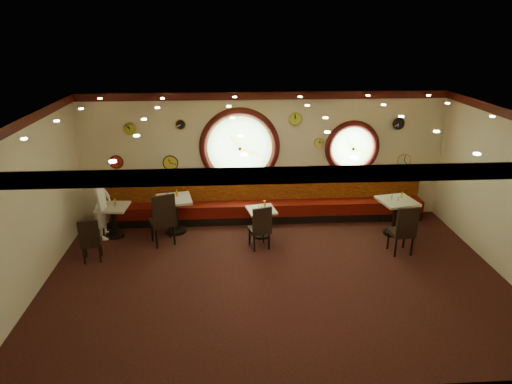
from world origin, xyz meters
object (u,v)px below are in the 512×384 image
(condiment_c_pepper, at_px, (262,208))
(waiter, at_px, (102,204))
(condiment_d_bottle, at_px, (402,195))
(chair_b, at_px, (163,216))
(condiment_a_pepper, at_px, (115,205))
(table_a, at_px, (114,217))
(table_c, at_px, (261,219))
(condiment_d_pepper, at_px, (398,199))
(condiment_a_bottle, at_px, (115,201))
(condiment_a_salt, at_px, (107,204))
(condiment_d_salt, at_px, (392,198))
(condiment_b_bottle, at_px, (177,193))
(table_d, at_px, (396,213))
(chair_a, at_px, (90,238))
(condiment_c_salt, at_px, (259,207))
(condiment_b_salt, at_px, (167,195))
(condiment_c_bottle, at_px, (265,204))
(condiment_b_pepper, at_px, (174,196))
(chair_d, at_px, (404,227))
(table_b, at_px, (175,211))
(chair_c, at_px, (261,225))

(condiment_c_pepper, xyz_separation_m, waiter, (-3.65, 0.22, 0.09))
(condiment_c_pepper, xyz_separation_m, condiment_d_bottle, (3.30, 0.08, 0.20))
(chair_b, distance_m, condiment_a_pepper, 1.24)
(waiter, bearing_deg, table_a, -80.96)
(table_c, relative_size, condiment_c_pepper, 7.82)
(chair_b, relative_size, condiment_c_pepper, 8.17)
(condiment_d_pepper, bearing_deg, condiment_a_pepper, 177.50)
(condiment_d_pepper, relative_size, condiment_a_bottle, 0.61)
(table_a, height_order, condiment_a_salt, condiment_a_salt)
(condiment_d_salt, xyz_separation_m, condiment_a_bottle, (-6.41, 0.38, -0.09))
(condiment_a_salt, relative_size, condiment_a_pepper, 0.99)
(condiment_c_pepper, relative_size, condiment_b_bottle, 0.53)
(table_d, height_order, waiter, waiter)
(chair_a, height_order, chair_b, chair_b)
(condiment_d_bottle, bearing_deg, condiment_a_salt, 178.45)
(table_a, xyz_separation_m, condiment_c_salt, (3.37, -0.21, 0.26))
(condiment_b_salt, relative_size, condiment_c_bottle, 0.57)
(condiment_c_pepper, bearing_deg, condiment_a_salt, 175.78)
(table_a, height_order, condiment_b_pepper, condiment_b_pepper)
(condiment_a_salt, relative_size, waiter, 0.05)
(condiment_d_salt, xyz_separation_m, condiment_b_bottle, (-4.99, 0.53, 0.04))
(condiment_c_bottle, bearing_deg, table_a, 177.93)
(condiment_c_bottle, bearing_deg, condiment_a_pepper, 179.01)
(chair_d, distance_m, condiment_b_pepper, 5.21)
(condiment_a_bottle, bearing_deg, condiment_d_salt, -3.42)
(chair_d, relative_size, condiment_b_pepper, 7.02)
(table_b, distance_m, condiment_d_pepper, 5.23)
(table_a, bearing_deg, table_c, -3.94)
(chair_d, relative_size, condiment_a_pepper, 7.83)
(table_c, distance_m, condiment_a_salt, 3.58)
(condiment_c_bottle, bearing_deg, condiment_b_bottle, 169.62)
(chair_c, xyz_separation_m, condiment_c_salt, (0.00, 0.67, 0.15))
(condiment_b_salt, bearing_deg, table_a, -170.27)
(condiment_c_salt, bearing_deg, condiment_a_salt, 176.44)
(condiment_c_pepper, bearing_deg, condiment_c_salt, 144.34)
(chair_a, relative_size, chair_d, 0.86)
(table_c, bearing_deg, condiment_a_bottle, 174.24)
(chair_a, relative_size, condiment_a_salt, 6.78)
(condiment_a_pepper, relative_size, waiter, 0.05)
(condiment_d_bottle, height_order, waiter, waiter)
(table_c, height_order, condiment_b_salt, condiment_b_salt)
(table_d, xyz_separation_m, condiment_d_bottle, (0.14, 0.12, 0.40))
(table_d, xyz_separation_m, chair_a, (-6.79, -0.92, 0.01))
(condiment_a_salt, relative_size, condiment_d_bottle, 0.58)
(condiment_a_pepper, xyz_separation_m, condiment_d_pepper, (6.51, -0.28, 0.11))
(table_b, xyz_separation_m, chair_c, (1.97, -1.01, 0.04))
(table_d, xyz_separation_m, chair_b, (-5.37, -0.23, 0.16))
(condiment_c_salt, bearing_deg, table_d, -1.63)
(table_c, relative_size, condiment_a_pepper, 8.20)
(condiment_a_bottle, relative_size, condiment_d_bottle, 0.98)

